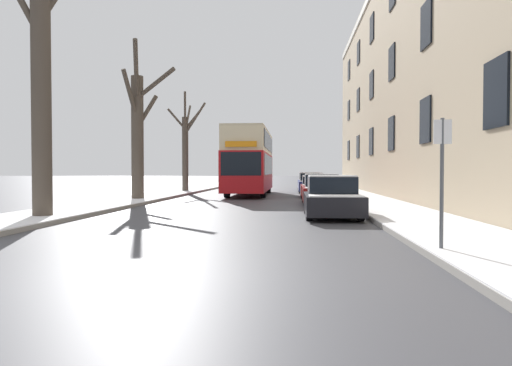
% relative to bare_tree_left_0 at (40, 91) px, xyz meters
% --- Properties ---
extents(ground_plane, '(320.00, 320.00, 0.00)m').
position_rel_bare_tree_left_0_xyz_m(ground_plane, '(5.80, -7.81, -4.14)').
color(ground_plane, '#424247').
extents(sidewalk_left, '(2.83, 130.00, 0.16)m').
position_rel_bare_tree_left_0_xyz_m(sidewalk_left, '(-0.29, 45.19, -4.06)').
color(sidewalk_left, gray).
rests_on(sidewalk_left, ground).
extents(sidewalk_right, '(2.83, 130.00, 0.16)m').
position_rel_bare_tree_left_0_xyz_m(sidewalk_right, '(11.89, 45.19, -4.06)').
color(sidewalk_right, gray).
rests_on(sidewalk_right, ground).
extents(terrace_facade_right, '(9.10, 42.98, 14.14)m').
position_rel_bare_tree_left_0_xyz_m(terrace_facade_right, '(17.80, 14.01, 2.93)').
color(terrace_facade_right, tan).
rests_on(terrace_facade_right, ground).
extents(bare_tree_left_0, '(2.88, 1.79, 8.55)m').
position_rel_bare_tree_left_0_xyz_m(bare_tree_left_0, '(0.00, 0.00, 0.00)').
color(bare_tree_left_0, '#4C4238').
rests_on(bare_tree_left_0, ground).
extents(bare_tree_left_1, '(2.59, 3.01, 7.98)m').
position_rel_bare_tree_left_0_xyz_m(bare_tree_left_1, '(-0.03, 9.29, -0.44)').
color(bare_tree_left_1, '#4C4238').
rests_on(bare_tree_left_1, ground).
extents(bare_tree_left_2, '(2.92, 4.76, 7.15)m').
position_rel_bare_tree_left_0_xyz_m(bare_tree_left_2, '(0.13, 19.18, -0.72)').
color(bare_tree_left_2, '#4C4238').
rests_on(bare_tree_left_2, ground).
extents(double_decker_bus, '(2.54, 10.60, 4.25)m').
position_rel_bare_tree_left_0_xyz_m(double_decker_bus, '(5.18, 16.29, -1.74)').
color(double_decker_bus, red).
rests_on(double_decker_bus, ground).
extents(parked_car_0, '(1.83, 4.17, 1.44)m').
position_rel_bare_tree_left_0_xyz_m(parked_car_0, '(9.39, 1.83, -3.48)').
color(parked_car_0, black).
rests_on(parked_car_0, ground).
extents(parked_car_1, '(1.75, 4.05, 1.47)m').
position_rel_bare_tree_left_0_xyz_m(parked_car_1, '(9.39, 7.95, -3.47)').
color(parked_car_1, maroon).
rests_on(parked_car_1, ground).
extents(parked_car_2, '(1.75, 3.91, 1.35)m').
position_rel_bare_tree_left_0_xyz_m(parked_car_2, '(9.39, 13.82, -3.52)').
color(parked_car_2, maroon).
rests_on(parked_car_2, ground).
extents(parked_car_3, '(1.87, 4.12, 1.50)m').
position_rel_bare_tree_left_0_xyz_m(parked_car_3, '(9.39, 19.99, -3.45)').
color(parked_car_3, navy).
rests_on(parked_car_3, ground).
extents(parked_car_4, '(1.84, 4.24, 1.52)m').
position_rel_bare_tree_left_0_xyz_m(parked_car_4, '(9.39, 25.15, -3.45)').
color(parked_car_4, navy).
rests_on(parked_car_4, ground).
extents(pedestrian_left_sidewalk, '(0.39, 0.39, 1.79)m').
position_rel_bare_tree_left_0_xyz_m(pedestrian_left_sidewalk, '(-0.14, 0.29, -3.16)').
color(pedestrian_left_sidewalk, black).
rests_on(pedestrian_left_sidewalk, ground).
extents(street_sign_post, '(0.32, 0.07, 2.53)m').
position_rel_bare_tree_left_0_xyz_m(street_sign_post, '(10.77, -5.46, -2.69)').
color(street_sign_post, '#4C4F54').
rests_on(street_sign_post, ground).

